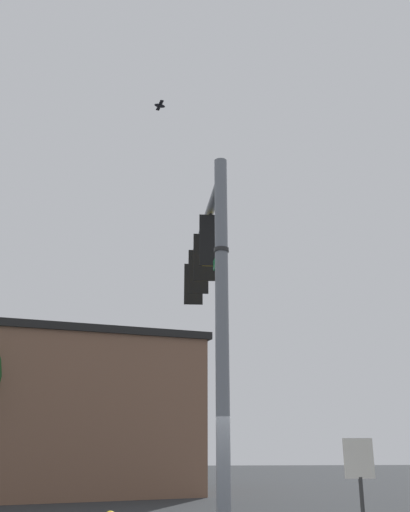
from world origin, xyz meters
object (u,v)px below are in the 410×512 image
at_px(street_name_sign, 219,255).
at_px(traffic_light_mid_outer, 198,273).
at_px(historical_marker, 360,477).
at_px(traffic_light_mid_inner, 204,259).
at_px(traffic_light_nearest_pole, 211,242).
at_px(bird_flying, 160,106).
at_px(traffic_light_arm_end, 193,286).

bearing_deg(street_name_sign, traffic_light_mid_outer, 93.11).
xyz_separation_m(street_name_sign, historical_marker, (2.83, 0.79, -4.28)).
bearing_deg(traffic_light_mid_outer, traffic_light_mid_inner, -86.87).
bearing_deg(traffic_light_nearest_pole, traffic_light_mid_outer, 93.13).
bearing_deg(traffic_light_mid_outer, bird_flying, -110.48).
distance_m(traffic_light_nearest_pole, traffic_light_arm_end, 3.84).
xyz_separation_m(traffic_light_arm_end, bird_flying, (-1.03, -4.24, 3.31)).
bearing_deg(historical_marker, traffic_light_nearest_pole, 169.92).
height_order(bird_flying, historical_marker, bird_flying).
relative_size(traffic_light_nearest_pole, bird_flying, 2.87).
bearing_deg(traffic_light_mid_inner, traffic_light_arm_end, 93.13).
height_order(traffic_light_arm_end, historical_marker, traffic_light_arm_end).
distance_m(traffic_light_mid_inner, traffic_light_mid_outer, 1.28).
bearing_deg(traffic_light_arm_end, traffic_light_nearest_pole, -86.87).
bearing_deg(traffic_light_mid_inner, traffic_light_nearest_pole, -86.87).
distance_m(traffic_light_mid_outer, bird_flying, 4.57).
xyz_separation_m(traffic_light_arm_end, street_name_sign, (0.28, -5.14, -0.72)).
relative_size(traffic_light_mid_outer, bird_flying, 2.87).
distance_m(traffic_light_arm_end, bird_flying, 5.47).
xyz_separation_m(traffic_light_mid_inner, traffic_light_mid_outer, (-0.07, 1.28, 0.00)).
xyz_separation_m(bird_flying, historical_marker, (4.15, -0.11, -8.32)).
bearing_deg(traffic_light_mid_inner, traffic_light_mid_outer, 93.13).
relative_size(traffic_light_nearest_pole, traffic_light_mid_outer, 1.00).
relative_size(street_name_sign, bird_flying, 2.66).
bearing_deg(historical_marker, traffic_light_mid_outer, 134.71).
xyz_separation_m(traffic_light_nearest_pole, traffic_light_mid_inner, (-0.07, 1.28, 0.00)).
distance_m(traffic_light_mid_inner, street_name_sign, 2.69).
height_order(traffic_light_nearest_pole, traffic_light_arm_end, same).
distance_m(traffic_light_mid_inner, traffic_light_arm_end, 2.56).
bearing_deg(traffic_light_nearest_pole, bird_flying, -162.09).
bearing_deg(street_name_sign, traffic_light_mid_inner, 93.10).
height_order(traffic_light_mid_outer, historical_marker, traffic_light_mid_outer).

